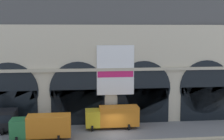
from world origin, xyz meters
The scene contains 4 objects.
ground_plane centered at (0.00, 0.00, 0.00)m, with size 200.00×200.00×0.00m, color slate.
station_building centered at (0.04, 7.66, 9.03)m, with size 50.41×5.72×18.60m.
box_truck_midwest centered at (-9.47, -0.54, 1.70)m, with size 7.50×2.91×3.12m.
box_truck_center centered at (-0.01, 2.84, 1.70)m, with size 7.50×2.91×3.12m.
Camera 1 is at (-4.80, -38.56, 13.77)m, focal length 48.60 mm.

